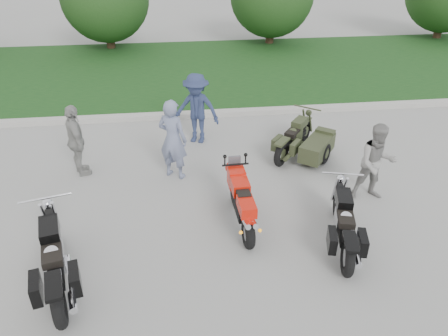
{
  "coord_description": "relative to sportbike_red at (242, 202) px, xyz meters",
  "views": [
    {
      "loc": [
        -0.36,
        -5.94,
        5.27
      ],
      "look_at": [
        0.53,
        1.58,
        0.8
      ],
      "focal_mm": 35.0,
      "sensor_mm": 36.0,
      "label": 1
    }
  ],
  "objects": [
    {
      "name": "grass_strip",
      "position": [
        -0.76,
        9.42,
        -0.47
      ],
      "size": [
        60.0,
        8.0,
        0.14
      ],
      "primitive_type": "cube",
      "color": "#244E1B",
      "rests_on": "ground"
    },
    {
      "name": "cruiser_sidecar",
      "position": [
        1.99,
        2.45,
        -0.16
      ],
      "size": [
        1.72,
        1.94,
        0.81
      ],
      "rotation": [
        0.0,
        0.0,
        -0.66
      ],
      "color": "black",
      "rests_on": "ground"
    },
    {
      "name": "person_stripe",
      "position": [
        -1.24,
        1.99,
        0.39
      ],
      "size": [
        0.81,
        0.73,
        1.86
      ],
      "primitive_type": "imported",
      "rotation": [
        0.0,
        0.0,
        2.61
      ],
      "color": "slate",
      "rests_on": "ground"
    },
    {
      "name": "cruiser_left",
      "position": [
        -3.16,
        -1.25,
        -0.06
      ],
      "size": [
        0.82,
        2.42,
        0.95
      ],
      "rotation": [
        0.0,
        0.0,
        0.24
      ],
      "color": "black",
      "rests_on": "ground"
    },
    {
      "name": "person_denim",
      "position": [
        -0.61,
        3.68,
        0.38
      ],
      "size": [
        1.36,
        1.09,
        1.84
      ],
      "primitive_type": "imported",
      "rotation": [
        0.0,
        0.0,
        -0.4
      ],
      "color": "navy",
      "rests_on": "ground"
    },
    {
      "name": "person_back",
      "position": [
        -3.38,
        2.34,
        0.3
      ],
      "size": [
        0.76,
        1.07,
        1.68
      ],
      "primitive_type": "imported",
      "rotation": [
        0.0,
        0.0,
        1.97
      ],
      "color": "gray",
      "rests_on": "ground"
    },
    {
      "name": "curb",
      "position": [
        -0.76,
        5.27,
        -0.47
      ],
      "size": [
        60.0,
        0.3,
        0.15
      ],
      "primitive_type": "cube",
      "color": "#ABA9A1",
      "rests_on": "ground"
    },
    {
      "name": "person_grey",
      "position": [
        2.87,
        0.61,
        0.3
      ],
      "size": [
        0.86,
        0.69,
        1.69
      ],
      "primitive_type": "imported",
      "rotation": [
        0.0,
        0.0,
        -0.07
      ],
      "color": "gray",
      "rests_on": "ground"
    },
    {
      "name": "ground",
      "position": [
        -0.76,
        -0.73,
        -0.54
      ],
      "size": [
        80.0,
        80.0,
        0.0
      ],
      "primitive_type": "plane",
      "color": "#9A9A95",
      "rests_on": "ground"
    },
    {
      "name": "sportbike_red",
      "position": [
        0.0,
        0.0,
        0.0
      ],
      "size": [
        0.36,
        1.95,
        0.93
      ],
      "rotation": [
        0.0,
        0.0,
        0.04
      ],
      "color": "black",
      "rests_on": "ground"
    },
    {
      "name": "cruiser_right",
      "position": [
        1.72,
        -0.83,
        -0.11
      ],
      "size": [
        0.67,
        2.19,
        0.86
      ],
      "rotation": [
        0.0,
        0.0,
        -0.24
      ],
      "color": "black",
      "rests_on": "ground"
    }
  ]
}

